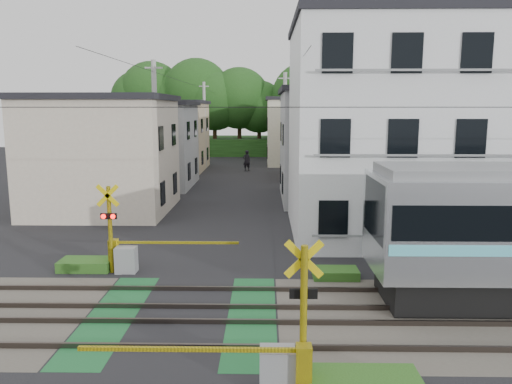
{
  "coord_description": "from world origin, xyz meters",
  "views": [
    {
      "loc": [
        2.24,
        -12.76,
        5.56
      ],
      "look_at": [
        1.92,
        5.0,
        2.59
      ],
      "focal_mm": 35.0,
      "sensor_mm": 36.0,
      "label": 1
    }
  ],
  "objects_px": {
    "apartment_block": "(407,129)",
    "pedestrian": "(247,161)",
    "crossing_signal_near": "(282,359)",
    "crossing_signal_far": "(124,252)"
  },
  "relations": [
    {
      "from": "apartment_block",
      "to": "pedestrian",
      "type": "xyz_separation_m",
      "value": [
        -7.9,
        22.4,
        -3.71
      ]
    },
    {
      "from": "crossing_signal_near",
      "to": "pedestrian",
      "type": "relative_size",
      "value": 2.51
    },
    {
      "from": "crossing_signal_near",
      "to": "pedestrian",
      "type": "distance_m",
      "value": 35.6
    },
    {
      "from": "crossing_signal_near",
      "to": "apartment_block",
      "type": "xyz_separation_m",
      "value": [
        5.91,
        13.15,
        3.94
      ]
    },
    {
      "from": "crossing_signal_far",
      "to": "apartment_block",
      "type": "distance_m",
      "value": 13.14
    },
    {
      "from": "crossing_signal_far",
      "to": "crossing_signal_near",
      "type": "bearing_deg",
      "value": -54.71
    },
    {
      "from": "crossing_signal_near",
      "to": "apartment_block",
      "type": "height_order",
      "value": "apartment_block"
    },
    {
      "from": "crossing_signal_far",
      "to": "pedestrian",
      "type": "height_order",
      "value": "crossing_signal_far"
    },
    {
      "from": "crossing_signal_far",
      "to": "apartment_block",
      "type": "bearing_deg",
      "value": 27.78
    },
    {
      "from": "crossing_signal_far",
      "to": "pedestrian",
      "type": "bearing_deg",
      "value": 83.57
    }
  ]
}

